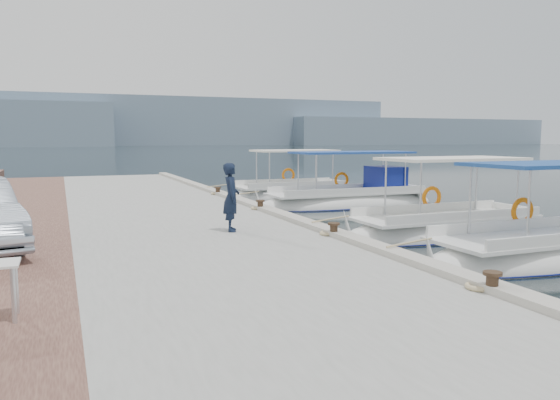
# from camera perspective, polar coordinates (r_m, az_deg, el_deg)

# --- Properties ---
(ground) EXTENTS (400.00, 400.00, 0.00)m
(ground) POSITION_cam_1_polar(r_m,az_deg,el_deg) (11.71, 10.56, -7.30)
(ground) COLOR black
(ground) RESTS_ON ground
(concrete_quay) EXTENTS (6.00, 40.00, 0.50)m
(concrete_quay) POSITION_cam_1_polar(r_m,az_deg,el_deg) (15.12, -9.62, -3.19)
(concrete_quay) COLOR gray
(concrete_quay) RESTS_ON ground
(quay_curb) EXTENTS (0.44, 40.00, 0.12)m
(quay_curb) POSITION_cam_1_polar(r_m,az_deg,el_deg) (15.88, 0.21, -1.50)
(quay_curb) COLOR #A9A496
(quay_curb) RESTS_ON concrete_quay
(distant_hills) EXTENTS (330.00, 60.00, 18.00)m
(distant_hills) POSITION_cam_1_polar(r_m,az_deg,el_deg) (214.13, -12.43, 7.64)
(distant_hills) COLOR slate
(distant_hills) RESTS_ON ground
(fishing_caique_b) EXTENTS (6.74, 2.27, 2.83)m
(fishing_caique_b) POSITION_cam_1_polar(r_m,az_deg,el_deg) (13.75, 26.13, -5.26)
(fishing_caique_b) COLOR white
(fishing_caique_b) RESTS_ON ground
(fishing_caique_c) EXTENTS (6.55, 2.21, 2.83)m
(fishing_caique_c) POSITION_cam_1_polar(r_m,az_deg,el_deg) (16.13, 16.85, -3.22)
(fishing_caique_c) COLOR white
(fishing_caique_c) RESTS_ON ground
(fishing_caique_d) EXTENTS (8.06, 2.25, 2.83)m
(fishing_caique_d) POSITION_cam_1_polar(r_m,az_deg,el_deg) (22.40, 7.27, -0.19)
(fishing_caique_d) COLOR white
(fishing_caique_d) RESTS_ON ground
(fishing_caique_e) EXTENTS (6.23, 2.30, 2.83)m
(fishing_caique_e) POSITION_cam_1_polar(r_m,az_deg,el_deg) (25.22, 1.19, 0.47)
(fishing_caique_e) COLOR white
(fishing_caique_e) RESTS_ON ground
(mooring_bollards) EXTENTS (0.28, 20.28, 0.33)m
(mooring_bollards) POSITION_cam_1_polar(r_m,az_deg,el_deg) (12.67, 5.64, -2.97)
(mooring_bollards) COLOR black
(mooring_bollards) RESTS_ON concrete_quay
(fisherman) EXTENTS (0.53, 0.69, 1.67)m
(fisherman) POSITION_cam_1_polar(r_m,az_deg,el_deg) (13.32, -5.12, 0.30)
(fisherman) COLOR black
(fisherman) RESTS_ON concrete_quay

